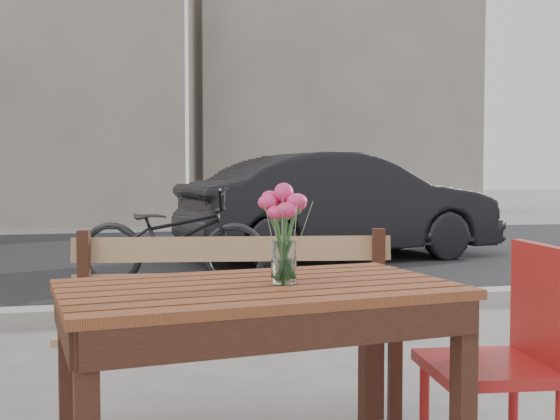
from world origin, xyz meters
The scene contains 8 objects.
street centered at (0.00, 5.06, 0.03)m, with size 30.00×8.12×0.12m.
backdrop_buildings centered at (0.17, 14.40, 3.60)m, with size 15.50×4.00×8.00m.
main_table centered at (-0.07, -0.17, 0.63)m, with size 1.30×0.87×0.75m.
main_bench centered at (-0.01, 0.63, 0.53)m, with size 1.46×0.64×0.88m.
red_chair centered at (0.82, -0.18, 0.50)m, with size 0.47×0.47×0.86m.
main_vase centered at (0.01, -0.17, 0.95)m, with size 0.17×0.17×0.32m.
parked_car centered at (2.35, 6.22, 0.68)m, with size 1.43×4.10×1.35m, color black.
bicycle centered at (0.06, 4.56, 0.48)m, with size 0.64×1.84×0.97m, color black.
Camera 1 is at (-0.51, -2.32, 1.10)m, focal length 45.00 mm.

